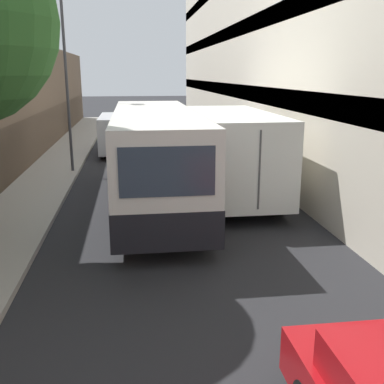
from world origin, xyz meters
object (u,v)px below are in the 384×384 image
at_px(panel_van, 119,133).
at_px(street_lamp, 64,39).
at_px(bus, 155,156).
at_px(box_truck, 227,148).

height_order(panel_van, street_lamp, street_lamp).
bearing_deg(panel_van, bus, -81.99).
bearing_deg(box_truck, bus, -150.52).
relative_size(box_truck, panel_van, 1.94).
height_order(box_truck, street_lamp, street_lamp).
height_order(bus, street_lamp, street_lamp).
xyz_separation_m(bus, box_truck, (2.67, 1.51, -0.03)).
distance_m(box_truck, street_lamp, 8.14).
relative_size(panel_van, street_lamp, 0.58).
bearing_deg(panel_van, street_lamp, -111.12).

